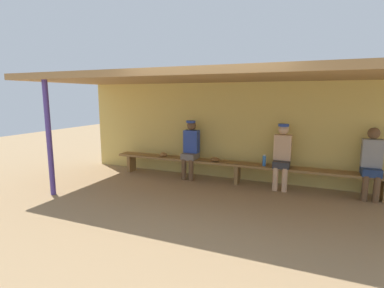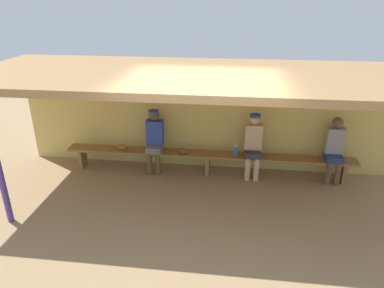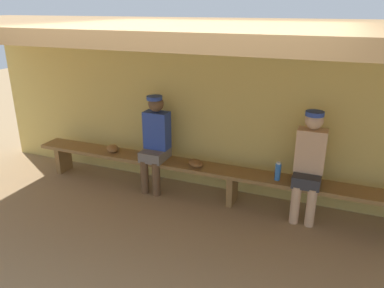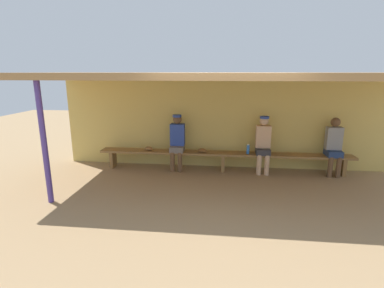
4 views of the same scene
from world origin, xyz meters
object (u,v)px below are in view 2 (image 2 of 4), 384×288
(player_with_sunglasses, at_px, (334,147))
(baseball_glove_worn, at_px, (122,147))
(bench, at_px, (208,157))
(player_in_red, at_px, (155,138))
(player_shirtless_tan, at_px, (253,143))
(water_bottle_clear, at_px, (236,151))
(baseball_glove_tan, at_px, (184,151))

(player_with_sunglasses, xyz_separation_m, baseball_glove_worn, (-4.33, 0.01, -0.22))
(bench, relative_size, player_in_red, 4.46)
(player_with_sunglasses, bearing_deg, player_shirtless_tan, 179.98)
(bench, height_order, water_bottle_clear, water_bottle_clear)
(bench, bearing_deg, player_with_sunglasses, 0.07)
(baseball_glove_worn, bearing_deg, player_in_red, 51.37)
(bench, relative_size, baseball_glove_tan, 25.00)
(baseball_glove_worn, xyz_separation_m, baseball_glove_tan, (1.33, -0.05, 0.00))
(water_bottle_clear, distance_m, baseball_glove_worn, 2.40)
(player_in_red, height_order, player_shirtless_tan, same)
(baseball_glove_worn, height_order, baseball_glove_tan, same)
(player_in_red, bearing_deg, player_with_sunglasses, -0.01)
(player_in_red, distance_m, baseball_glove_tan, 0.66)
(water_bottle_clear, bearing_deg, bench, 175.59)
(player_with_sunglasses, bearing_deg, bench, -179.93)
(bench, relative_size, water_bottle_clear, 25.44)
(player_with_sunglasses, xyz_separation_m, player_shirtless_tan, (-1.58, 0.00, 0.02))
(player_in_red, distance_m, player_shirtless_tan, 2.03)
(bench, xyz_separation_m, player_shirtless_tan, (0.92, 0.00, 0.36))
(bench, distance_m, water_bottle_clear, 0.61)
(bench, distance_m, player_with_sunglasses, 2.53)
(baseball_glove_tan, bearing_deg, player_shirtless_tan, -142.51)
(player_in_red, relative_size, baseball_glove_tan, 5.60)
(player_in_red, xyz_separation_m, water_bottle_clear, (1.69, -0.05, -0.17))
(player_with_sunglasses, xyz_separation_m, baseball_glove_tan, (-3.00, -0.04, -0.22))
(player_shirtless_tan, bearing_deg, baseball_glove_tan, -178.43)
(bench, relative_size, player_with_sunglasses, 4.49)
(player_shirtless_tan, distance_m, baseball_glove_worn, 2.76)
(baseball_glove_worn, bearing_deg, water_bottle_clear, 50.72)
(player_with_sunglasses, xyz_separation_m, player_in_red, (-3.62, 0.00, 0.02))
(player_shirtless_tan, relative_size, baseball_glove_worn, 5.60)
(player_shirtless_tan, distance_m, baseball_glove_tan, 1.44)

